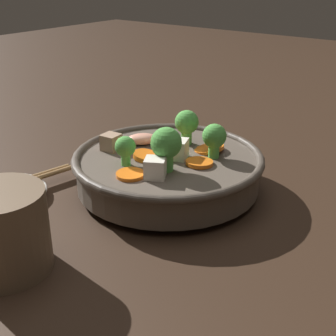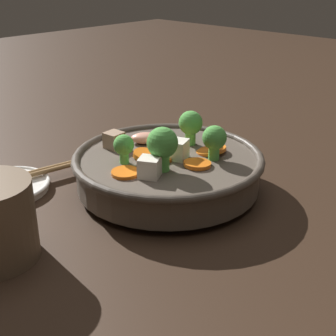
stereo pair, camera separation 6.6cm
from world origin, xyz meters
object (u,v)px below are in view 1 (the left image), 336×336
stirfry_bowl (168,166)px  chopsticks_pair (1,188)px  dark_mug (2,231)px  side_saucer (2,194)px

stirfry_bowl → chopsticks_pair: (0.17, 0.16, -0.02)m
dark_mug → chopsticks_pair: (0.14, -0.09, -0.03)m
stirfry_bowl → chopsticks_pair: 0.23m
stirfry_bowl → chopsticks_pair: stirfry_bowl is taller
stirfry_bowl → side_saucer: stirfry_bowl is taller
side_saucer → dark_mug: (-0.14, 0.09, 0.04)m
side_saucer → chopsticks_pair: size_ratio=0.57×
side_saucer → dark_mug: dark_mug is taller
stirfry_bowl → side_saucer: (0.17, 0.16, -0.03)m
chopsticks_pair → dark_mug: bearing=146.9°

